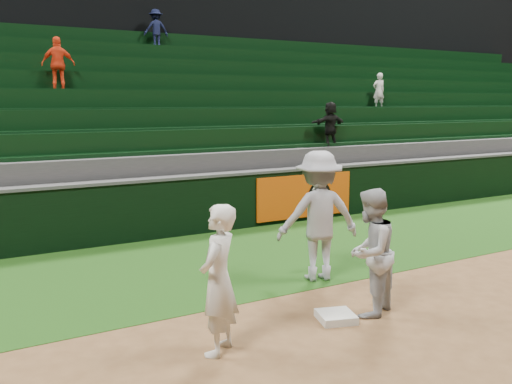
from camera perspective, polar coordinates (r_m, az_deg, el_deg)
ground at (r=7.84m, az=8.07°, el=-11.81°), size 70.00×70.00×0.00m
foul_grass at (r=10.23m, az=-2.46°, el=-6.69°), size 36.00×4.20×0.01m
upper_deck at (r=23.83m, az=-19.74°, el=16.31°), size 40.00×12.00×12.00m
first_base at (r=7.54m, az=8.01°, el=-12.25°), size 0.56×0.56×0.10m
first_baseman at (r=6.33m, az=-3.79°, el=-8.76°), size 0.73×0.71×1.69m
baserunner at (r=7.60m, az=11.35°, el=-5.94°), size 1.01×0.94×1.67m
base_coach at (r=8.91m, az=6.26°, el=-2.39°), size 1.47×1.09×2.02m
field_wall at (r=12.04m, az=-7.27°, el=-1.29°), size 36.00×0.45×1.25m
stadium_seating at (r=15.42m, az=-12.97°, el=4.81°), size 36.00×5.95×5.49m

